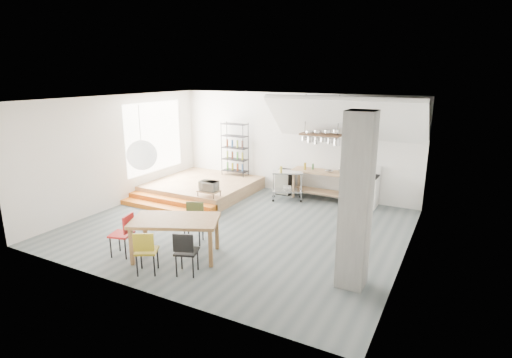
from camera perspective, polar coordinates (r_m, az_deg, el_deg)
The scene contains 26 objects.
floor at distance 10.27m, azimuth -2.54°, elevation -6.79°, with size 8.00×8.00×0.00m, color #4F5A5C.
wall_back at distance 12.87m, azimuth 5.33°, elevation 5.02°, with size 8.00×0.04×3.20m, color silver.
wall_left at distance 12.28m, azimuth -18.98°, elevation 3.80°, with size 0.04×7.00×3.20m, color silver.
wall_right at distance 8.54m, azimuth 21.15°, elevation -1.01°, with size 0.04×7.00×3.20m, color silver.
ceiling at distance 9.56m, azimuth -2.76°, elevation 11.33°, with size 8.00×7.00×0.02m, color white.
slope_ceiling at distance 11.59m, azimuth 12.59°, elevation 8.39°, with size 4.40×1.80×0.15m, color white.
window_pane at distance 13.28m, azimuth -14.30°, elevation 5.82°, with size 0.02×2.50×2.20m, color white.
platform at distance 13.09m, azimuth -7.56°, elevation -1.16°, with size 3.00×3.00×0.40m, color #9A6E4D.
step_lower at distance 11.68m, azimuth -13.08°, elevation -4.11°, with size 3.00×0.35×0.13m, color orange.
step_upper at distance 11.91m, azimuth -12.01°, elevation -3.34°, with size 3.00×0.35×0.27m, color orange.
concrete_column at distance 7.23m, azimuth 14.11°, elevation -3.22°, with size 0.50×0.50×3.20m, color gray.
kitchen_counter at distance 12.38m, azimuth 9.29°, elevation -0.12°, with size 1.80×0.60×0.91m.
stove at distance 12.07m, azimuth 15.56°, elevation -1.59°, with size 0.60×0.60×1.18m.
pot_rack at distance 11.88m, azimuth 9.33°, elevation 5.91°, with size 1.20×0.50×1.43m.
wire_shelving at distance 13.54m, azimuth -3.05°, elevation 4.39°, with size 0.88×0.38×1.80m.
microwave_shelf at distance 11.40m, azimuth -6.73°, elevation -1.74°, with size 0.60×0.40×0.16m.
paper_lantern at distance 8.33m, azimuth -15.98°, elevation 3.30°, with size 0.60×0.60×0.60m, color white.
dining_table at distance 8.55m, azimuth -11.47°, elevation -6.19°, with size 2.05×1.67×0.85m.
chair_mustard at distance 8.04m, azimuth -15.50°, elevation -9.59°, with size 0.56×0.56×0.89m.
chair_black at distance 7.83m, azimuth -10.06°, elevation -9.89°, with size 0.53×0.53×0.90m.
chair_olive at distance 9.31m, azimuth -8.83°, elevation -5.65°, with size 0.55×0.55×0.93m.
chair_red at distance 8.95m, azimuth -18.30°, elevation -7.09°, with size 0.53×0.53×0.93m.
rolling_cart at distance 12.22m, azimuth 4.51°, elevation -0.37°, with size 1.03×0.83×0.90m.
mini_fridge at distance 12.91m, azimuth 4.11°, elevation -0.39°, with size 0.47×0.47×0.79m, color black.
microwave at distance 11.36m, azimuth -6.76°, elevation -0.98°, with size 0.50×0.34×0.28m, color beige.
bowl at distance 12.18m, azimuth 10.44°, elevation 1.09°, with size 0.23×0.23×0.06m, color silver.
Camera 1 is at (4.87, -8.21, 3.79)m, focal length 28.00 mm.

